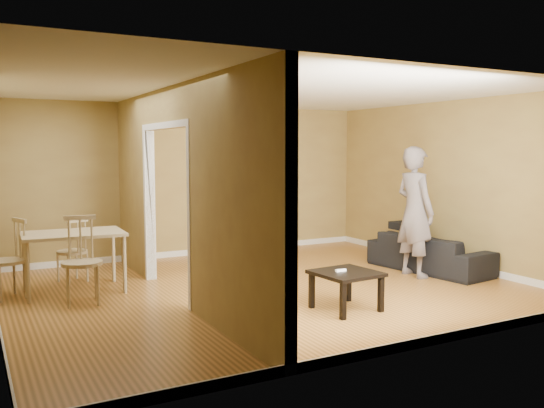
{
  "coord_description": "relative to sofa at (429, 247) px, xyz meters",
  "views": [
    {
      "loc": [
        -3.47,
        -6.67,
        1.83
      ],
      "look_at": [
        0.2,
        0.2,
        1.1
      ],
      "focal_mm": 38.0,
      "sensor_mm": 36.0,
      "label": 1
    }
  ],
  "objects": [
    {
      "name": "paper_box_teal",
      "position": [
        -2.01,
        2.75,
        0.48
      ],
      "size": [
        0.43,
        0.28,
        0.22
      ],
      "primitive_type": "cube",
      "color": "#0F5F54",
      "rests_on": "bookshelf"
    },
    {
      "name": "coffee_table",
      "position": [
        -2.37,
        -1.17,
        0.01
      ],
      "size": [
        0.67,
        0.67,
        0.45
      ],
      "rotation": [
        0.0,
        0.0,
        0.09
      ],
      "color": "black",
      "rests_on": "ground"
    },
    {
      "name": "chair_near",
      "position": [
        -4.99,
        0.53,
        0.16
      ],
      "size": [
        0.54,
        0.54,
        1.05
      ],
      "primitive_type": null,
      "rotation": [
        0.0,
        0.0,
        -0.13
      ],
      "color": "tan",
      "rests_on": "ground"
    },
    {
      "name": "bookshelf",
      "position": [
        -1.99,
        2.8,
        0.54
      ],
      "size": [
        0.77,
        0.33,
        1.82
      ],
      "color": "white",
      "rests_on": "ground"
    },
    {
      "name": "chair_left",
      "position": [
        -5.77,
        1.23,
        0.13
      ],
      "size": [
        0.58,
        0.58,
        0.99
      ],
      "primitive_type": null,
      "rotation": [
        0.0,
        0.0,
        -1.22
      ],
      "color": "tan",
      "rests_on": "ground"
    },
    {
      "name": "partition",
      "position": [
        -3.9,
        0.2,
        0.93
      ],
      "size": [
        0.22,
        5.5,
        2.6
      ],
      "primitive_type": null,
      "color": "#A08A45",
      "rests_on": "ground"
    },
    {
      "name": "paper_box_navy_c",
      "position": [
        -1.99,
        2.75,
        1.03
      ],
      "size": [
        0.39,
        0.25,
        0.2
      ],
      "primitive_type": "cube",
      "color": "navy",
      "rests_on": "bookshelf"
    },
    {
      "name": "paper_box_navy_b",
      "position": [
        -1.98,
        2.75,
        0.84
      ],
      "size": [
        0.43,
        0.28,
        0.22
      ],
      "primitive_type": "cube",
      "color": "#121A52",
      "rests_on": "bookshelf"
    },
    {
      "name": "game_controller",
      "position": [
        -2.43,
        -1.14,
        0.09
      ],
      "size": [
        0.13,
        0.04,
        0.03
      ],
      "primitive_type": "cube",
      "color": "white",
      "rests_on": "coffee_table"
    },
    {
      "name": "wall_speaker",
      "position": [
        -1.2,
        2.89,
        1.53
      ],
      "size": [
        0.1,
        0.1,
        0.1
      ],
      "primitive_type": "cube",
      "color": "black",
      "rests_on": "room_shell"
    },
    {
      "name": "room_shell",
      "position": [
        -2.7,
        0.2,
        0.93
      ],
      "size": [
        6.5,
        6.5,
        6.5
      ],
      "color": "#B87C38",
      "rests_on": "ground"
    },
    {
      "name": "sofa",
      "position": [
        0.0,
        0.0,
        0.0
      ],
      "size": [
        2.01,
        1.07,
        0.73
      ],
      "primitive_type": "imported",
      "rotation": [
        0.0,
        0.0,
        1.7
      ],
      "color": "#26262A",
      "rests_on": "ground"
    },
    {
      "name": "chair_far",
      "position": [
        -4.91,
        1.79,
        0.09
      ],
      "size": [
        0.54,
        0.54,
        0.9
      ],
      "primitive_type": null,
      "rotation": [
        0.0,
        0.0,
        3.51
      ],
      "color": "tan",
      "rests_on": "ground"
    },
    {
      "name": "dining_table",
      "position": [
        -4.98,
        1.2,
        0.33
      ],
      "size": [
        1.25,
        0.83,
        0.78
      ],
      "rotation": [
        0.0,
        0.0,
        -0.03
      ],
      "color": "tan",
      "rests_on": "ground"
    },
    {
      "name": "paper_box_navy_a",
      "position": [
        -2.03,
        2.75,
        0.13
      ],
      "size": [
        0.44,
        0.29,
        0.23
      ],
      "primitive_type": "cube",
      "color": "navy",
      "rests_on": "bookshelf"
    },
    {
      "name": "person",
      "position": [
        -0.45,
        -0.16,
        0.74
      ],
      "size": [
        0.81,
        0.64,
        2.21
      ],
      "primitive_type": "imported",
      "rotation": [
        0.0,
        0.0,
        1.56
      ],
      "color": "slate",
      "rests_on": "ground"
    }
  ]
}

